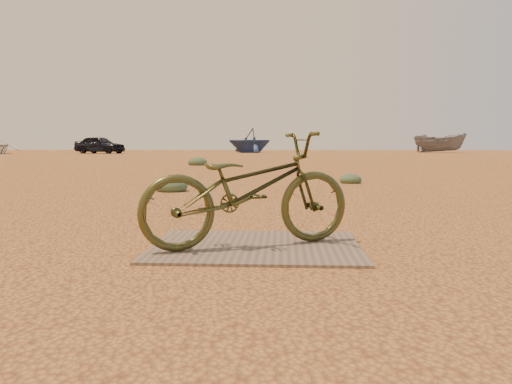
# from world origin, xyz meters

# --- Properties ---
(ground) EXTENTS (120.00, 120.00, 0.00)m
(ground) POSITION_xyz_m (0.00, 0.00, 0.00)
(ground) COLOR #C7843F
(ground) RESTS_ON ground
(plywood_board) EXTENTS (1.65, 1.28, 0.02)m
(plywood_board) POSITION_xyz_m (-0.49, -0.16, 0.01)
(plywood_board) COLOR #7A6652
(plywood_board) RESTS_ON ground
(bicycle) EXTENTS (1.81, 1.23, 0.90)m
(bicycle) POSITION_xyz_m (-0.55, -0.20, 0.47)
(bicycle) COLOR #44441E
(bicycle) RESTS_ON plywood_board
(car) EXTENTS (4.52, 2.84, 1.43)m
(car) POSITION_xyz_m (-15.43, 36.36, 0.72)
(car) COLOR black
(car) RESTS_ON ground
(boat_far_left) EXTENTS (5.59, 5.47, 2.23)m
(boat_far_left) POSITION_xyz_m (-3.30, 40.46, 1.12)
(boat_far_left) COLOR navy
(boat_far_left) RESTS_ON ground
(boat_mid_right) EXTENTS (4.75, 2.82, 1.73)m
(boat_mid_right) POSITION_xyz_m (13.76, 41.89, 0.86)
(boat_mid_right) COLOR slate
(boat_mid_right) RESTS_ON ground
(kale_a) EXTENTS (0.56, 0.56, 0.31)m
(kale_a) POSITION_xyz_m (-2.22, 4.48, 0.00)
(kale_a) COLOR #506744
(kale_a) RESTS_ON ground
(kale_b) EXTENTS (0.46, 0.46, 0.25)m
(kale_b) POSITION_xyz_m (1.13, 6.45, 0.00)
(kale_b) COLOR #506744
(kale_b) RESTS_ON ground
(kale_c) EXTENTS (0.73, 0.73, 0.40)m
(kale_c) POSITION_xyz_m (-3.56, 14.77, 0.00)
(kale_c) COLOR #506744
(kale_c) RESTS_ON ground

